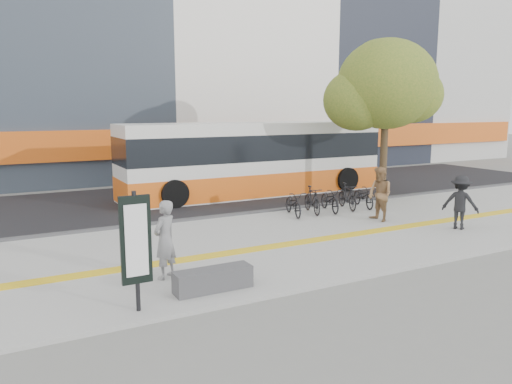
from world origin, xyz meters
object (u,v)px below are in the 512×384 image
signboard (136,242)px  street_tree (384,87)px  bench (213,279)px  bus (255,161)px  seated_woman (165,240)px  pedestrian_tan (380,194)px  pedestrian_dark (460,202)px

signboard → street_tree: bearing=29.1°
bench → bus: bearing=57.7°
street_tree → bench: bearing=-148.4°
bench → street_tree: street_tree is taller
street_tree → seated_woman: (-10.39, -4.86, -3.58)m
pedestrian_tan → pedestrian_dark: (1.42, -1.95, -0.06)m
signboard → pedestrian_tan: signboard is taller
signboard → seated_woman: 1.83m
signboard → pedestrian_tan: size_ratio=1.25×
bench → pedestrian_dark: 8.75m
bench → pedestrian_tan: pedestrian_tan is taller
signboard → bus: bus is taller
bus → seated_woman: (-6.73, -8.54, -0.56)m
bench → seated_woman: bearing=117.5°
bench → seated_woman: seated_woman is taller
bench → seated_woman: size_ratio=0.94×
bus → signboard: bearing=-127.7°
seated_woman → pedestrian_tan: size_ratio=0.97×
bus → bench: bearing=-122.3°
signboard → seated_woman: (0.99, 1.47, -0.44)m
seated_woman → bench: bearing=83.1°
seated_woman → bus: bearing=-162.7°
seated_woman → pedestrian_dark: bearing=145.9°
bench → bus: 11.53m
signboard → bus: size_ratio=0.19×
street_tree → pedestrian_dark: 6.11m
bench → street_tree: (9.78, 6.02, 4.21)m
bus → pedestrian_tan: (1.10, -6.51, -0.53)m
pedestrian_tan → seated_woman: bearing=-74.5°
bench → seated_woman: (-0.61, 1.16, 0.63)m
street_tree → bus: bearing=134.8°
bench → pedestrian_dark: size_ratio=0.98×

